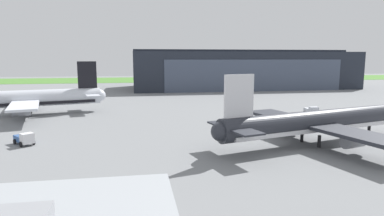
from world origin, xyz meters
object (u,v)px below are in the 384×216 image
(ops_van, at_px, (24,139))
(stair_truck, at_px, (311,111))
(maintenance_hangar, at_px, (242,70))
(airliner_near_left, at_px, (318,122))
(airliner_far_left, at_px, (22,99))

(ops_van, xyz_separation_m, stair_truck, (65.04, 19.23, 0.10))
(maintenance_hangar, bearing_deg, stair_truck, -95.50)
(stair_truck, bearing_deg, airliner_near_left, -117.59)
(ops_van, relative_size, stair_truck, 1.05)
(maintenance_hangar, bearing_deg, airliner_far_left, -139.83)
(airliner_near_left, height_order, ops_van, airliner_near_left)
(maintenance_hangar, distance_m, stair_truck, 83.68)
(airliner_far_left, relative_size, stair_truck, 9.03)
(maintenance_hangar, relative_size, stair_truck, 23.45)
(airliner_far_left, height_order, ops_van, airliner_far_left)
(airliner_near_left, height_order, stair_truck, airliner_near_left)
(maintenance_hangar, xyz_separation_m, stair_truck, (-7.99, -82.92, -7.88))
(airliner_near_left, relative_size, ops_van, 8.49)
(airliner_near_left, distance_m, stair_truck, 30.71)
(maintenance_hangar, relative_size, airliner_far_left, 2.60)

